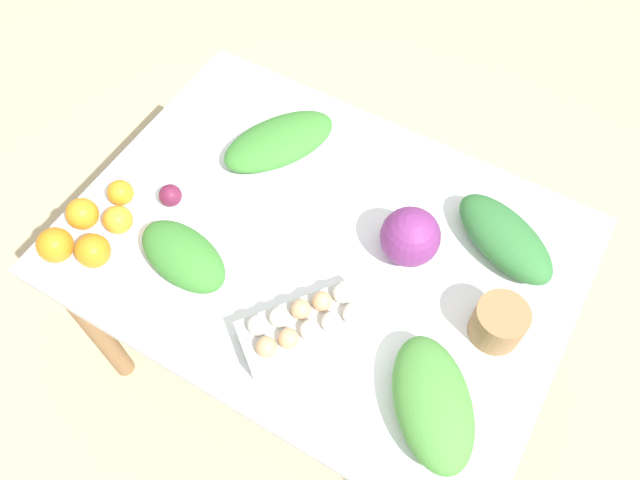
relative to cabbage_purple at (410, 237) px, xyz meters
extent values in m
plane|color=#C6B289|center=(0.19, 0.09, -0.78)|extent=(8.00, 8.00, 0.00)
cube|color=silver|center=(0.19, 0.09, -0.09)|extent=(1.19, 0.86, 0.03)
cylinder|color=olive|center=(-0.34, -0.29, -0.44)|extent=(0.06, 0.06, 0.68)
cylinder|color=olive|center=(0.72, -0.29, -0.44)|extent=(0.06, 0.06, 0.68)
cylinder|color=olive|center=(0.72, 0.46, -0.44)|extent=(0.06, 0.06, 0.68)
sphere|color=#7A2D75|center=(0.00, 0.00, 0.00)|extent=(0.14, 0.14, 0.14)
cube|color=#B7B7B2|center=(0.10, 0.30, -0.04)|extent=(0.26, 0.30, 0.06)
sphere|color=white|center=(0.06, 0.20, 0.00)|extent=(0.04, 0.04, 0.04)
sphere|color=tan|center=(0.09, 0.24, 0.00)|extent=(0.04, 0.04, 0.04)
sphere|color=tan|center=(0.12, 0.28, 0.00)|extent=(0.04, 0.04, 0.04)
sphere|color=white|center=(0.15, 0.32, 0.00)|extent=(0.04, 0.04, 0.04)
sphere|color=white|center=(0.18, 0.36, 0.00)|extent=(0.04, 0.04, 0.04)
sphere|color=white|center=(0.02, 0.24, 0.00)|extent=(0.04, 0.04, 0.04)
sphere|color=white|center=(0.05, 0.27, 0.00)|extent=(0.04, 0.04, 0.04)
sphere|color=white|center=(0.08, 0.31, 0.00)|extent=(0.04, 0.04, 0.04)
sphere|color=tan|center=(0.11, 0.35, 0.00)|extent=(0.04, 0.04, 0.04)
sphere|color=tan|center=(0.14, 0.39, 0.00)|extent=(0.04, 0.04, 0.04)
cylinder|color=#997047|center=(-0.26, 0.09, -0.02)|extent=(0.12, 0.12, 0.10)
ellipsoid|color=#4C933D|center=(-0.21, 0.31, -0.02)|extent=(0.30, 0.32, 0.10)
ellipsoid|color=#3D8433|center=(0.43, 0.29, -0.03)|extent=(0.26, 0.18, 0.09)
ellipsoid|color=#3D8433|center=(0.43, -0.11, -0.03)|extent=(0.28, 0.34, 0.07)
ellipsoid|color=#337538|center=(-0.19, -0.12, -0.02)|extent=(0.31, 0.24, 0.09)
sphere|color=maroon|center=(0.57, 0.17, -0.04)|extent=(0.06, 0.06, 0.06)
sphere|color=orange|center=(0.63, 0.29, -0.04)|extent=(0.07, 0.07, 0.07)
sphere|color=orange|center=(0.68, 0.22, -0.04)|extent=(0.06, 0.06, 0.06)
sphere|color=orange|center=(0.62, 0.39, -0.03)|extent=(0.08, 0.08, 0.08)
sphere|color=orange|center=(0.70, 0.42, -0.03)|extent=(0.08, 0.08, 0.08)
sphere|color=orange|center=(0.71, 0.32, -0.03)|extent=(0.08, 0.08, 0.08)
camera|label=1|loc=(-0.20, 0.75, 1.21)|focal=35.00mm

